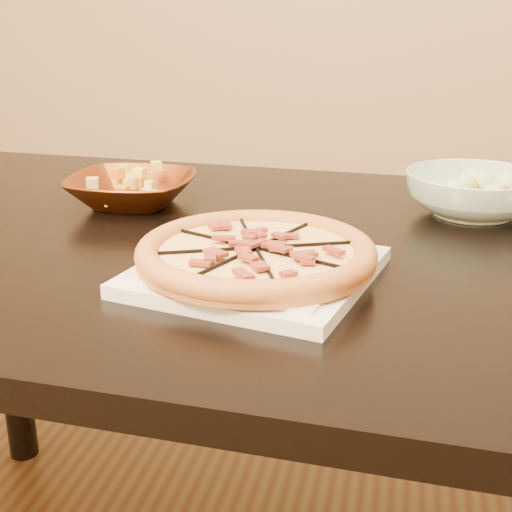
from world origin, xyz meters
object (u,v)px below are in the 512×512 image
(dining_table, at_px, (229,295))
(pizza, at_px, (256,253))
(salad_bowl, at_px, (474,194))
(bronze_bowl, at_px, (132,190))
(plate, at_px, (256,270))

(dining_table, bearing_deg, pizza, -63.91)
(dining_table, relative_size, salad_bowl, 6.70)
(pizza, distance_m, bronze_bowl, 0.41)
(plate, distance_m, salad_bowl, 0.46)
(pizza, bearing_deg, dining_table, 116.09)
(dining_table, relative_size, bronze_bowl, 7.03)
(plate, distance_m, pizza, 0.02)
(plate, relative_size, pizza, 1.08)
(pizza, xyz_separation_m, salad_bowl, (0.29, 0.36, 0.00))
(dining_table, xyz_separation_m, pizza, (0.08, -0.16, 0.13))
(plate, height_order, salad_bowl, salad_bowl)
(dining_table, distance_m, bronze_bowl, 0.27)
(bronze_bowl, xyz_separation_m, salad_bowl, (0.57, 0.07, 0.01))
(dining_table, height_order, pizza, pizza)
(plate, bearing_deg, salad_bowl, 51.42)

